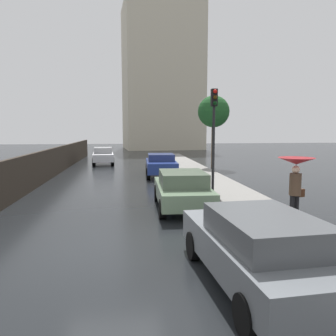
% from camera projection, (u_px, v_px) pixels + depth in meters
% --- Properties ---
extents(ground, '(120.00, 120.00, 0.00)m').
position_uv_depth(ground, '(112.00, 252.00, 8.00)').
color(ground, black).
extents(sidewalk_strip, '(2.20, 60.00, 0.14)m').
position_uv_depth(sidewalk_strip, '(310.00, 241.00, 8.59)').
color(sidewalk_strip, gray).
rests_on(sidewalk_strip, ground).
extents(car_blue_near_kerb, '(1.99, 4.17, 1.42)m').
position_uv_depth(car_blue_near_kerb, '(161.00, 164.00, 20.86)').
color(car_blue_near_kerb, navy).
rests_on(car_blue_near_kerb, ground).
extents(car_white_mid_road, '(1.99, 4.07, 1.42)m').
position_uv_depth(car_white_mid_road, '(103.00, 155.00, 27.91)').
color(car_white_mid_road, silver).
rests_on(car_white_mid_road, ground).
extents(car_grey_far_ahead, '(2.11, 4.50, 1.46)m').
position_uv_depth(car_grey_far_ahead, '(258.00, 248.00, 6.15)').
color(car_grey_far_ahead, slate).
rests_on(car_grey_far_ahead, ground).
extents(car_green_behind_camera, '(1.99, 4.29, 1.41)m').
position_uv_depth(car_green_behind_camera, '(182.00, 189.00, 12.33)').
color(car_green_behind_camera, slate).
rests_on(car_green_behind_camera, ground).
extents(pedestrian_with_umbrella_near, '(1.06, 1.06, 1.98)m').
position_uv_depth(pedestrian_with_umbrella_near, '(296.00, 171.00, 9.80)').
color(pedestrian_with_umbrella_near, black).
rests_on(pedestrian_with_umbrella_near, sidewalk_strip).
extents(traffic_light, '(0.26, 0.39, 4.56)m').
position_uv_depth(traffic_light, '(214.00, 122.00, 14.46)').
color(traffic_light, black).
rests_on(traffic_light, sidewalk_strip).
extents(street_tree_near, '(2.39, 2.39, 5.48)m').
position_uv_depth(street_tree_near, '(214.00, 112.00, 24.89)').
color(street_tree_near, '#4C3823').
rests_on(street_tree_near, ground).
extents(distant_tower, '(11.97, 10.61, 21.17)m').
position_uv_depth(distant_tower, '(162.00, 78.00, 49.39)').
color(distant_tower, beige).
rests_on(distant_tower, ground).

